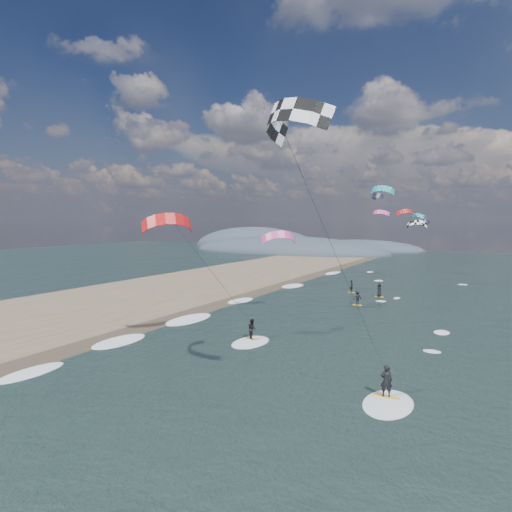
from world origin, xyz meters
The scene contains 9 objects.
ground centered at (0.00, 0.00, 0.00)m, with size 260.00×260.00×0.00m, color black.
sand_strip centered at (-24.00, 10.00, 0.00)m, with size 26.00×240.00×0.00m, color brown.
wet_sand_strip centered at (-12.00, 10.00, 0.00)m, with size 3.00×240.00×0.00m, color #382D23.
coastal_hills centered at (-44.84, 107.86, 0.00)m, with size 80.00×41.00×15.00m.
kitesurfer_near_a centered at (7.88, 0.39, 12.16)m, with size 7.94×9.44×15.84m.
kitesurfer_near_b centered at (-3.64, 7.59, 7.03)m, with size 6.89×9.26×11.33m.
far_kitesurfers centered at (2.07, 34.24, 0.88)m, with size 5.22×9.09×1.80m.
bg_kite_field centered at (-0.16, 59.53, 11.28)m, with size 11.77×72.31×7.01m.
shoreline_surf centered at (-10.80, 14.75, 0.00)m, with size 2.40×79.40×0.11m.
Camera 1 is at (16.11, -18.50, 9.97)m, focal length 30.00 mm.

